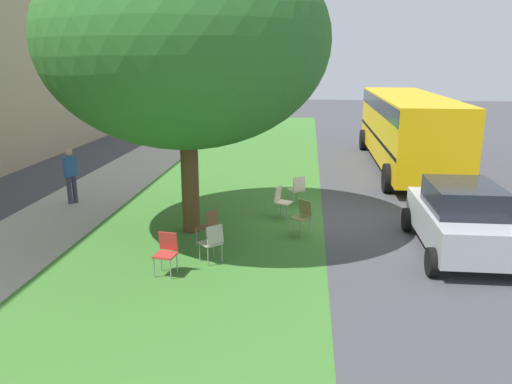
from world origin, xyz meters
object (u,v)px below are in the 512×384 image
at_px(chair_0, 297,188).
at_px(chair_4, 302,214).
at_px(chair_1, 281,200).
at_px(chair_2, 209,225).
at_px(chair_5, 166,250).
at_px(pedestrian_0, 71,174).
at_px(school_bus, 407,124).
at_px(chair_3, 212,240).
at_px(street_tree, 185,41).
at_px(parked_car, 460,218).

height_order(chair_0, chair_4, same).
xyz_separation_m(chair_1, chair_2, (-2.36, 1.59, 0.00)).
relative_size(chair_5, pedestrian_0, 0.52).
height_order(school_bus, pedestrian_0, school_bus).
relative_size(chair_2, chair_3, 1.00).
height_order(chair_2, chair_5, same).
height_order(chair_1, chair_5, same).
height_order(chair_3, chair_5, same).
bearing_deg(street_tree, chair_4, -89.02).
xyz_separation_m(chair_4, chair_5, (-2.73, 2.74, 0.00)).
distance_m(parked_car, pedestrian_0, 11.00).
bearing_deg(school_bus, street_tree, 141.00).
height_order(chair_0, chair_3, same).
bearing_deg(street_tree, school_bus, -39.00).
relative_size(chair_0, pedestrian_0, 0.52).
bearing_deg(pedestrian_0, chair_1, -96.92).
xyz_separation_m(chair_5, school_bus, (11.14, -6.75, 1.24)).
xyz_separation_m(chair_2, chair_4, (1.05, -2.19, 0.00)).
xyz_separation_m(chair_0, pedestrian_0, (-0.54, 6.85, 0.41)).
distance_m(chair_3, chair_4, 2.82).
bearing_deg(chair_1, chair_5, 152.10).
distance_m(chair_2, school_bus, 11.37).
height_order(chair_2, pedestrian_0, pedestrian_0).
relative_size(chair_0, chair_5, 1.00).
height_order(street_tree, chair_4, street_tree).
bearing_deg(chair_3, chair_5, 128.82).
relative_size(chair_1, school_bus, 0.08).
distance_m(chair_3, school_bus, 12.09).
height_order(chair_0, chair_1, same).
xyz_separation_m(chair_4, school_bus, (8.40, -4.00, 1.24)).
relative_size(chair_4, school_bus, 0.08).
xyz_separation_m(chair_0, chair_5, (-5.37, 2.55, 0.00)).
bearing_deg(chair_5, pedestrian_0, 41.62).
height_order(street_tree, chair_2, street_tree).
relative_size(street_tree, chair_4, 8.23).
bearing_deg(chair_1, chair_4, -155.43).
relative_size(street_tree, chair_5, 8.23).
bearing_deg(chair_5, school_bus, -31.21).
distance_m(chair_4, school_bus, 9.39).
bearing_deg(chair_4, street_tree, 90.98).
distance_m(chair_2, pedestrian_0, 5.79).
height_order(chair_0, chair_2, same).
relative_size(street_tree, pedestrian_0, 4.29).
xyz_separation_m(chair_3, parked_car, (1.15, -5.46, 0.32)).
height_order(chair_2, chair_3, same).
relative_size(chair_1, chair_2, 1.00).
bearing_deg(chair_0, chair_2, 151.52).
height_order(chair_1, chair_3, same).
relative_size(chair_3, pedestrian_0, 0.52).
distance_m(chair_4, parked_car, 3.68).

